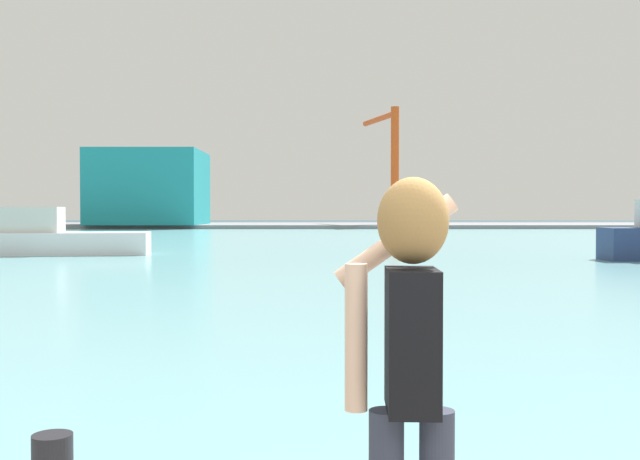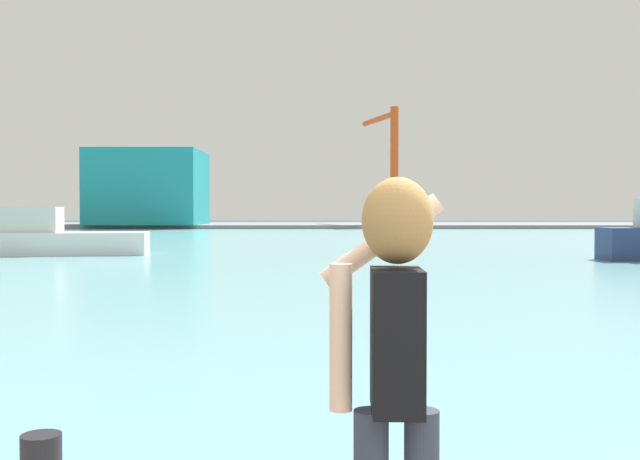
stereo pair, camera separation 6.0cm
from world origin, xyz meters
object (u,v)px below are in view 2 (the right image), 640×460
object	(u,v)px
person_photographer	(397,348)
boat_moored	(49,238)
warehouse_left	(153,188)
port_crane	(393,152)

from	to	relation	value
person_photographer	boat_moored	bearing A→B (deg)	24.29
person_photographer	warehouse_left	world-z (taller)	warehouse_left
person_photographer	warehouse_left	size ratio (longest dim) A/B	0.14
person_photographer	boat_moored	world-z (taller)	boat_moored
person_photographer	port_crane	distance (m)	90.30
boat_moored	port_crane	size ratio (longest dim) A/B	0.64
warehouse_left	port_crane	distance (m)	29.42
warehouse_left	port_crane	xyz separation A→B (m)	(28.90, 3.16, 4.50)
warehouse_left	port_crane	bearing A→B (deg)	6.24
port_crane	boat_moored	bearing A→B (deg)	-110.46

